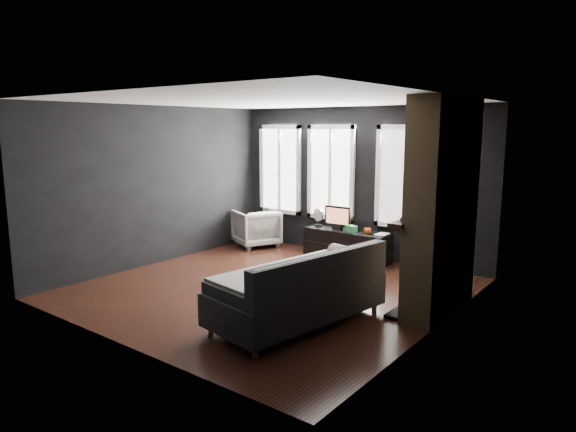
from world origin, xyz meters
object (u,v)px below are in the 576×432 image
Objects in this scene: media_console at (347,245)px; monitor at (338,216)px; mantel_vase at (437,204)px; book at (377,227)px; mug at (368,230)px; armchair at (256,226)px; sofa at (297,285)px.

media_console is 0.54m from monitor.
book is at bearing 143.17° from mantel_vase.
monitor is 0.66m from mug.
mantel_vase is (1.43, -1.07, 0.66)m from book.
media_console is 0.54m from mug.
armchair is at bearing -176.19° from book.
media_console is (-1.06, 2.92, -0.20)m from sofa.
armchair reaches higher than mug.
sofa is at bearing -68.09° from monitor.
sofa is at bearing 74.43° from armchair.
mantel_vase is (2.01, -1.05, 1.05)m from media_console.
monitor is 2.86× the size of mantel_vase.
monitor is at bearing 123.18° from sofa.
monitor is at bearing 122.00° from armchair.
mug is at bearing 119.31° from armchair.
armchair is 4.20m from mantel_vase.
armchair is 4.40× the size of mantel_vase.
media_console is at bearing 174.81° from mug.
media_console is at bearing -5.88° from monitor.
armchair is at bearing -177.36° from mug.
armchair is at bearing 167.32° from mantel_vase.
book is at bearing 120.49° from armchair.
mug is at bearing -4.25° from media_console.
sofa reaches higher than media_console.
mantel_vase is at bearing -32.57° from mug.
media_console is 2.50m from mantel_vase.
monitor is 4.29× the size of mug.
mug is 0.49× the size of book.
mantel_vase is (2.22, -1.07, 0.55)m from monitor.
media_console is 0.70m from book.
mug is at bearing 147.43° from mantel_vase.
sofa is 2.95m from mug.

